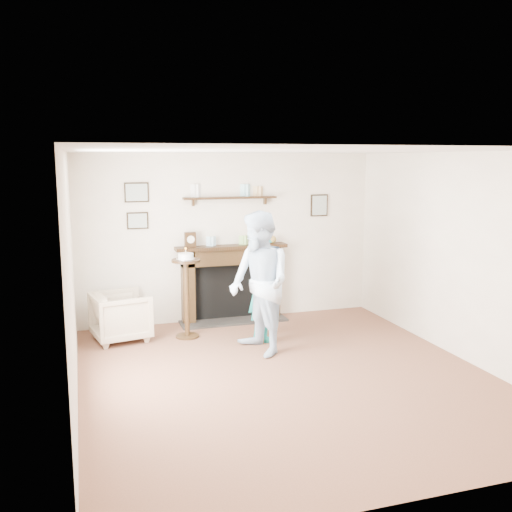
% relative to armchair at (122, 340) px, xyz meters
% --- Properties ---
extents(ground, '(5.00, 5.00, 0.00)m').
position_rel_armchair_xyz_m(ground, '(1.67, -1.90, 0.00)').
color(ground, brown).
rests_on(ground, ground).
extents(room_shell, '(4.54, 5.02, 2.52)m').
position_rel_armchair_xyz_m(room_shell, '(1.67, -1.21, 1.62)').
color(room_shell, beige).
rests_on(room_shell, ground).
extents(armchair, '(0.84, 0.83, 0.66)m').
position_rel_armchair_xyz_m(armchair, '(0.00, 0.00, 0.00)').
color(armchair, '#C1AB90').
rests_on(armchair, ground).
extents(man, '(0.85, 1.00, 1.79)m').
position_rel_armchair_xyz_m(man, '(1.62, -1.07, 0.00)').
color(man, silver).
rests_on(man, ground).
extents(woman, '(0.49, 0.61, 1.45)m').
position_rel_armchair_xyz_m(woman, '(1.83, -0.54, 0.00)').
color(woman, '#1EAB91').
rests_on(woman, ground).
extents(pedestal_table, '(0.39, 0.39, 1.24)m').
position_rel_armchair_xyz_m(pedestal_table, '(0.87, -0.14, 0.76)').
color(pedestal_table, black).
rests_on(pedestal_table, ground).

